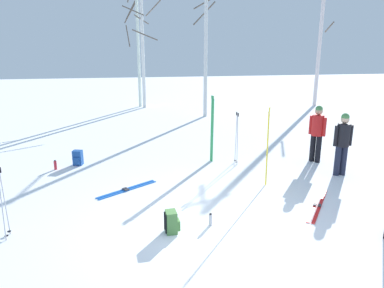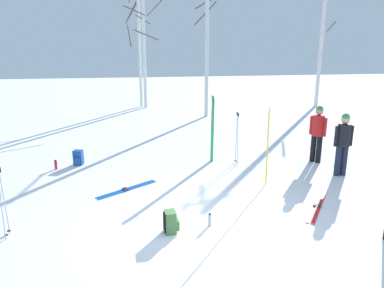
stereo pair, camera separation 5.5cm
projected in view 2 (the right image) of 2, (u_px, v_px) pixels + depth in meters
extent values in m
plane|color=white|center=(218.00, 225.00, 7.47)|extent=(60.00, 60.00, 0.00)
cylinder|color=#1E2338|center=(344.00, 161.00, 10.11)|extent=(0.16, 0.16, 0.82)
cylinder|color=#1E2338|center=(338.00, 161.00, 10.09)|extent=(0.16, 0.16, 0.82)
cylinder|color=black|center=(344.00, 135.00, 9.91)|extent=(0.34, 0.34, 0.62)
sphere|color=beige|center=(346.00, 120.00, 9.79)|extent=(0.22, 0.22, 0.22)
sphere|color=#4C8C4C|center=(346.00, 117.00, 9.78)|extent=(0.21, 0.21, 0.21)
cylinder|color=black|center=(351.00, 136.00, 9.94)|extent=(0.10, 0.10, 0.56)
cylinder|color=black|center=(336.00, 136.00, 9.89)|extent=(0.10, 0.10, 0.56)
cylinder|color=black|center=(313.00, 148.00, 11.27)|extent=(0.16, 0.16, 0.82)
cylinder|color=black|center=(319.00, 149.00, 11.15)|extent=(0.16, 0.16, 0.82)
cylinder|color=red|center=(318.00, 125.00, 11.01)|extent=(0.34, 0.34, 0.62)
sphere|color=tan|center=(319.00, 111.00, 10.90)|extent=(0.22, 0.22, 0.22)
sphere|color=#4C8C4C|center=(320.00, 109.00, 10.88)|extent=(0.21, 0.21, 0.21)
cylinder|color=red|center=(311.00, 125.00, 11.16)|extent=(0.10, 0.10, 0.56)
cylinder|color=red|center=(325.00, 127.00, 10.88)|extent=(0.10, 0.10, 0.56)
cube|color=yellow|center=(268.00, 149.00, 9.26)|extent=(0.10, 0.17, 1.92)
cube|color=yellow|center=(270.00, 109.00, 8.99)|extent=(0.04, 0.06, 0.10)
cube|color=yellow|center=(267.00, 150.00, 9.21)|extent=(0.10, 0.17, 1.92)
cube|color=yellow|center=(269.00, 110.00, 8.94)|extent=(0.04, 0.06, 0.10)
cube|color=green|center=(212.00, 130.00, 11.13)|extent=(0.05, 0.11, 1.91)
cube|color=green|center=(212.00, 97.00, 10.86)|extent=(0.04, 0.06, 0.10)
cube|color=green|center=(213.00, 131.00, 11.08)|extent=(0.05, 0.11, 1.91)
cube|color=green|center=(213.00, 97.00, 10.81)|extent=(0.04, 0.06, 0.10)
cube|color=red|center=(315.00, 205.00, 8.36)|extent=(1.14, 1.60, 0.02)
cube|color=#333338|center=(315.00, 205.00, 8.31)|extent=(0.12, 0.13, 0.03)
cube|color=red|center=(320.00, 206.00, 8.32)|extent=(1.14, 1.60, 0.02)
cube|color=#333338|center=(319.00, 206.00, 8.27)|extent=(0.12, 0.13, 0.03)
cube|color=blue|center=(126.00, 189.00, 9.27)|extent=(1.41, 1.02, 0.02)
cube|color=#333338|center=(124.00, 188.00, 9.23)|extent=(0.13, 0.12, 0.03)
cube|color=blue|center=(128.00, 190.00, 9.20)|extent=(1.41, 1.02, 0.02)
cube|color=#333338|center=(127.00, 190.00, 9.16)|extent=(0.13, 0.12, 0.03)
cylinder|color=#B2B2BC|center=(236.00, 139.00, 11.03)|extent=(0.02, 0.11, 1.45)
cylinder|color=black|center=(237.00, 114.00, 10.82)|extent=(0.04, 0.04, 0.10)
cylinder|color=black|center=(236.00, 161.00, 11.21)|extent=(0.07, 0.07, 0.01)
cylinder|color=#B2B2BC|center=(238.00, 141.00, 10.88)|extent=(0.02, 0.11, 1.45)
cylinder|color=black|center=(238.00, 115.00, 10.67)|extent=(0.04, 0.04, 0.10)
cylinder|color=black|center=(237.00, 162.00, 11.06)|extent=(0.07, 0.07, 0.01)
cylinder|color=#B2B2BC|center=(5.00, 204.00, 6.96)|extent=(0.02, 0.10, 1.25)
cylinder|color=black|center=(0.00, 170.00, 6.77)|extent=(0.04, 0.04, 0.10)
cylinder|color=black|center=(9.00, 231.00, 7.11)|extent=(0.07, 0.07, 0.01)
cylinder|color=#B2B2BC|center=(2.00, 208.00, 6.80)|extent=(0.02, 0.10, 1.25)
cylinder|color=black|center=(6.00, 235.00, 6.95)|extent=(0.07, 0.07, 0.01)
cube|color=#4C7F3F|center=(170.00, 222.00, 7.14)|extent=(0.22, 0.28, 0.44)
cube|color=#4C7F3F|center=(177.00, 224.00, 7.19)|extent=(0.08, 0.20, 0.20)
cube|color=black|center=(165.00, 224.00, 7.05)|extent=(0.03, 0.04, 0.37)
cube|color=black|center=(164.00, 221.00, 7.18)|extent=(0.03, 0.04, 0.37)
cube|color=#1E4C99|center=(78.00, 157.00, 11.01)|extent=(0.30, 0.26, 0.44)
cube|color=#1E4C99|center=(77.00, 161.00, 10.90)|extent=(0.20, 0.11, 0.20)
cube|color=black|center=(78.00, 156.00, 11.13)|extent=(0.04, 0.03, 0.37)
cube|color=black|center=(82.00, 156.00, 11.11)|extent=(0.04, 0.03, 0.37)
cylinder|color=silver|center=(210.00, 220.00, 7.44)|extent=(0.07, 0.07, 0.23)
cylinder|color=black|center=(210.00, 214.00, 7.40)|extent=(0.05, 0.05, 0.02)
cylinder|color=red|center=(56.00, 165.00, 10.64)|extent=(0.08, 0.08, 0.25)
cylinder|color=black|center=(55.00, 160.00, 10.60)|extent=(0.05, 0.05, 0.02)
cylinder|color=silver|center=(140.00, 54.00, 19.82)|extent=(0.16, 0.16, 5.56)
cylinder|color=brown|center=(134.00, 11.00, 18.70)|extent=(1.09, 0.46, 0.51)
cylinder|color=brown|center=(132.00, 11.00, 19.50)|extent=(0.75, 0.68, 1.23)
cylinder|color=brown|center=(143.00, 19.00, 19.03)|extent=(0.76, 0.48, 0.46)
cylinder|color=brown|center=(129.00, 36.00, 19.41)|extent=(0.22, 1.07, 1.11)
cylinder|color=brown|center=(132.00, 9.00, 19.43)|extent=(0.64, 0.67, 1.15)
cylinder|color=white|center=(144.00, 49.00, 19.44)|extent=(0.17, 0.17, 6.12)
cylinder|color=brown|center=(154.00, 8.00, 19.30)|extent=(0.77, 1.26, 0.73)
cylinder|color=brown|center=(146.00, 35.00, 18.67)|extent=(1.28, 0.32, 0.55)
cylinder|color=silver|center=(207.00, 43.00, 17.02)|extent=(0.17, 0.17, 6.83)
cylinder|color=brown|center=(209.00, 1.00, 17.12)|extent=(1.26, 0.40, 0.72)
cylinder|color=brown|center=(205.00, 13.00, 17.15)|extent=(1.05, 0.07, 1.06)
cylinder|color=silver|center=(321.00, 44.00, 19.77)|extent=(0.20, 0.20, 6.59)
cylinder|color=brown|center=(331.00, 27.00, 19.58)|extent=(0.12, 0.93, 0.53)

